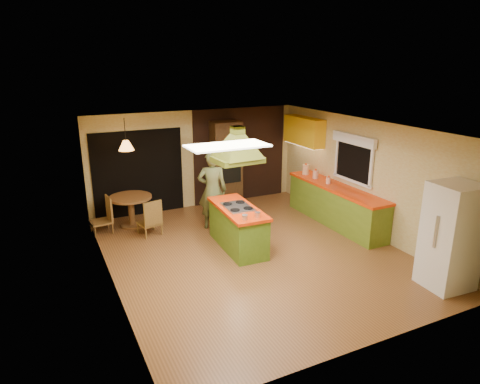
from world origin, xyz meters
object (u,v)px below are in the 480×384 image
man (212,190)px  refrigerator (451,236)px  dining_table (131,205)px  canister_large (306,170)px  kitchen_island (238,227)px  wall_oven (226,164)px

man → refrigerator: bearing=143.5°
dining_table → canister_large: canister_large is taller
man → refrigerator: size_ratio=0.99×
kitchen_island → canister_large: (2.57, 1.40, 0.60)m
kitchen_island → refrigerator: bearing=-46.8°
kitchen_island → canister_large: size_ratio=7.23×
wall_oven → dining_table: wall_oven is taller
kitchen_island → wall_oven: wall_oven is taller
kitchen_island → wall_oven: size_ratio=0.80×
man → canister_large: (2.62, 0.18, 0.14)m
kitchen_island → dining_table: kitchen_island is taller
man → wall_oven: (0.93, 1.33, 0.21)m
kitchen_island → man: man is taller
refrigerator → wall_oven: 5.74m
wall_oven → dining_table: 2.69m
refrigerator → man: bearing=125.6°
kitchen_island → wall_oven: 2.78m
wall_oven → canister_large: bearing=-30.3°
refrigerator → kitchen_island: bearing=134.4°
kitchen_island → refrigerator: 3.90m
kitchen_island → canister_large: 2.99m
refrigerator → wall_oven: bearing=110.5°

